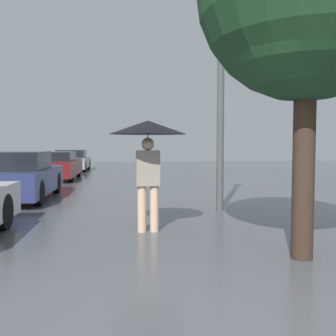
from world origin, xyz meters
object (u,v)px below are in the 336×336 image
Objects in this scene: pedestrian at (148,138)px; parked_car_second at (19,177)px; parked_car_third at (55,166)px; street_lamp at (221,66)px; parked_car_farthest at (72,161)px.

pedestrian is 5.36m from parked_car_second.
parked_car_third is 10.09m from street_lamp.
street_lamp is (4.98, -8.39, 2.59)m from parked_car_third.
parked_car_second is (-3.17, 4.21, -0.97)m from pedestrian.
parked_car_farthest is (-3.23, 15.52, -1.01)m from pedestrian.
street_lamp is (1.71, 1.78, 1.59)m from pedestrian.
parked_car_second is 0.96× the size of parked_car_farthest.
parked_car_third is 0.83× the size of street_lamp.
street_lamp is at bearing -70.24° from parked_car_farthest.
parked_car_second is 0.92× the size of parked_car_third.
parked_car_second is at bearing 126.98° from pedestrian.
street_lamp reaches higher than parked_car_third.
pedestrian is 15.89m from parked_car_farthest.
parked_car_third is at bearing 90.91° from parked_car_second.
pedestrian is at bearing -133.74° from street_lamp.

